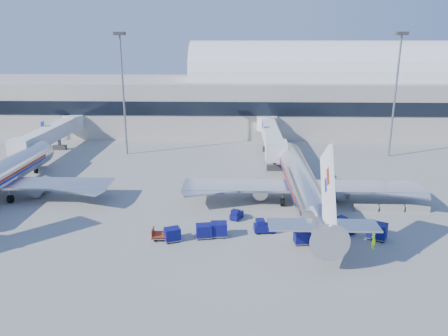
{
  "coord_description": "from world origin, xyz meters",
  "views": [
    {
      "loc": [
        1.41,
        -51.0,
        21.41
      ],
      "look_at": [
        -0.47,
        6.0,
        4.47
      ],
      "focal_mm": 35.0,
      "sensor_mm": 36.0,
      "label": 1
    }
  ],
  "objects_px": {
    "jetbridge_mid": "(53,133)",
    "cart_solo_far": "(377,231)",
    "barrier_far": "(418,209)",
    "tug_left": "(236,215)",
    "cart_train_c": "(172,234)",
    "cart_open_red": "(164,235)",
    "ramp_worker": "(373,241)",
    "barrier_near": "(366,208)",
    "cart_train_b": "(204,231)",
    "cart_train_a": "(219,229)",
    "cart_solo_near": "(302,237)",
    "tug_lead": "(264,226)",
    "airliner_main": "(302,183)",
    "barrier_mid": "(392,208)",
    "tug_right": "(344,226)",
    "mast_east": "(397,77)",
    "jetbridge_near": "(271,134)",
    "mast_west": "(122,76)"
  },
  "relations": [
    {
      "from": "barrier_mid",
      "to": "cart_open_red",
      "type": "relative_size",
      "value": 1.23
    },
    {
      "from": "barrier_mid",
      "to": "tug_lead",
      "type": "bearing_deg",
      "value": -157.89
    },
    {
      "from": "jetbridge_mid",
      "to": "cart_solo_far",
      "type": "height_order",
      "value": "jetbridge_mid"
    },
    {
      "from": "cart_solo_far",
      "to": "ramp_worker",
      "type": "xyz_separation_m",
      "value": [
        -1.06,
        -2.29,
        -0.12
      ]
    },
    {
      "from": "mast_east",
      "to": "barrier_mid",
      "type": "bearing_deg",
      "value": -107.26
    },
    {
      "from": "tug_left",
      "to": "cart_solo_near",
      "type": "bearing_deg",
      "value": -107.56
    },
    {
      "from": "cart_solo_near",
      "to": "cart_solo_far",
      "type": "distance_m",
      "value": 8.59
    },
    {
      "from": "barrier_far",
      "to": "ramp_worker",
      "type": "distance_m",
      "value": 13.65
    },
    {
      "from": "cart_solo_far",
      "to": "jetbridge_mid",
      "type": "bearing_deg",
      "value": 173.42
    },
    {
      "from": "tug_right",
      "to": "cart_train_b",
      "type": "relative_size",
      "value": 1.39
    },
    {
      "from": "tug_right",
      "to": "cart_solo_near",
      "type": "distance_m",
      "value": 6.23
    },
    {
      "from": "mast_east",
      "to": "barrier_mid",
      "type": "xyz_separation_m",
      "value": [
        -8.7,
        -28.0,
        -14.34
      ]
    },
    {
      "from": "jetbridge_mid",
      "to": "jetbridge_near",
      "type": "bearing_deg",
      "value": 0.0
    },
    {
      "from": "jetbridge_near",
      "to": "barrier_mid",
      "type": "bearing_deg",
      "value": -64.56
    },
    {
      "from": "barrier_mid",
      "to": "tug_left",
      "type": "distance_m",
      "value": 20.25
    },
    {
      "from": "barrier_near",
      "to": "tug_left",
      "type": "xyz_separation_m",
      "value": [
        -16.72,
        -3.07,
        0.15
      ]
    },
    {
      "from": "tug_lead",
      "to": "tug_right",
      "type": "bearing_deg",
      "value": -3.67
    },
    {
      "from": "tug_lead",
      "to": "ramp_worker",
      "type": "bearing_deg",
      "value": -24.62
    },
    {
      "from": "tug_right",
      "to": "tug_lead",
      "type": "bearing_deg",
      "value": -122.83
    },
    {
      "from": "cart_train_b",
      "to": "tug_left",
      "type": "bearing_deg",
      "value": 46.16
    },
    {
      "from": "cart_train_a",
      "to": "cart_train_b",
      "type": "bearing_deg",
      "value": -169.82
    },
    {
      "from": "mast_east",
      "to": "cart_train_c",
      "type": "xyz_separation_m",
      "value": [
        -35.7,
        -37.45,
        -13.97
      ]
    },
    {
      "from": "tug_right",
      "to": "cart_solo_far",
      "type": "relative_size",
      "value": 1.06
    },
    {
      "from": "cart_train_c",
      "to": "cart_open_red",
      "type": "distance_m",
      "value": 1.2
    },
    {
      "from": "airliner_main",
      "to": "barrier_mid",
      "type": "height_order",
      "value": "airliner_main"
    },
    {
      "from": "cart_train_b",
      "to": "jetbridge_near",
      "type": "bearing_deg",
      "value": 64.71
    },
    {
      "from": "jetbridge_near",
      "to": "barrier_near",
      "type": "relative_size",
      "value": 9.17
    },
    {
      "from": "cart_train_b",
      "to": "cart_train_a",
      "type": "bearing_deg",
      "value": 4.12
    },
    {
      "from": "cart_solo_far",
      "to": "barrier_far",
      "type": "bearing_deg",
      "value": 75.91
    },
    {
      "from": "airliner_main",
      "to": "cart_train_a",
      "type": "height_order",
      "value": "airliner_main"
    },
    {
      "from": "jetbridge_near",
      "to": "barrier_mid",
      "type": "xyz_separation_m",
      "value": [
        13.7,
        -28.81,
        -3.48
      ]
    },
    {
      "from": "barrier_near",
      "to": "cart_train_b",
      "type": "bearing_deg",
      "value": -157.27
    },
    {
      "from": "mast_west",
      "to": "cart_train_c",
      "type": "bearing_deg",
      "value": -69.1
    },
    {
      "from": "cart_train_c",
      "to": "cart_open_red",
      "type": "bearing_deg",
      "value": 134.49
    },
    {
      "from": "cart_train_b",
      "to": "cart_open_red",
      "type": "height_order",
      "value": "cart_train_b"
    },
    {
      "from": "barrier_far",
      "to": "tug_left",
      "type": "distance_m",
      "value": 23.52
    },
    {
      "from": "cart_solo_far",
      "to": "cart_open_red",
      "type": "relative_size",
      "value": 1.08
    },
    {
      "from": "cart_train_a",
      "to": "cart_train_b",
      "type": "relative_size",
      "value": 0.99
    },
    {
      "from": "jetbridge_near",
      "to": "cart_train_b",
      "type": "bearing_deg",
      "value": -104.85
    },
    {
      "from": "mast_east",
      "to": "tug_left",
      "type": "distance_m",
      "value": 44.63
    },
    {
      "from": "jetbridge_mid",
      "to": "tug_lead",
      "type": "bearing_deg",
      "value": -42.53
    },
    {
      "from": "barrier_mid",
      "to": "cart_train_a",
      "type": "bearing_deg",
      "value": -159.8
    },
    {
      "from": "barrier_far",
      "to": "tug_left",
      "type": "height_order",
      "value": "tug_left"
    },
    {
      "from": "jetbridge_near",
      "to": "cart_train_a",
      "type": "relative_size",
      "value": 13.73
    },
    {
      "from": "cart_train_a",
      "to": "cart_solo_near",
      "type": "height_order",
      "value": "cart_train_a"
    },
    {
      "from": "jetbridge_mid",
      "to": "barrier_far",
      "type": "relative_size",
      "value": 9.17
    },
    {
      "from": "barrier_mid",
      "to": "ramp_worker",
      "type": "bearing_deg",
      "value": -117.58
    },
    {
      "from": "mast_west",
      "to": "cart_train_a",
      "type": "xyz_separation_m",
      "value": [
        19.36,
        -36.07,
        -13.9
      ]
    },
    {
      "from": "barrier_far",
      "to": "cart_train_c",
      "type": "height_order",
      "value": "cart_train_c"
    },
    {
      "from": "cart_train_c",
      "to": "tug_lead",
      "type": "bearing_deg",
      "value": -8.38
    }
  ]
}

